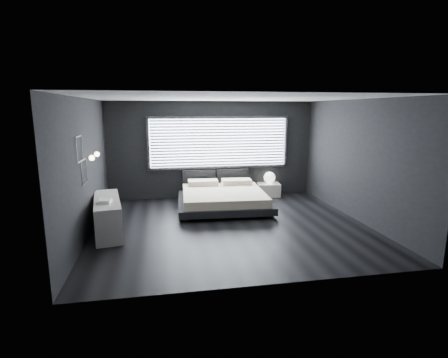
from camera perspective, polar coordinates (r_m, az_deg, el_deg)
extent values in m
plane|color=black|center=(7.93, 1.12, -7.59)|extent=(6.00, 6.00, 0.00)
plane|color=silver|center=(7.51, 1.21, 13.07)|extent=(6.00, 6.00, 0.00)
cube|color=black|center=(10.28, -1.92, 4.79)|extent=(6.00, 0.04, 2.80)
cube|color=black|center=(4.98, 7.52, -2.39)|extent=(6.00, 0.04, 2.80)
cube|color=black|center=(7.59, -21.63, 1.65)|extent=(0.04, 5.50, 2.80)
cube|color=black|center=(8.70, 20.93, 2.85)|extent=(0.04, 5.50, 2.80)
cube|color=white|center=(10.27, -0.81, 5.97)|extent=(4.00, 0.02, 1.38)
cube|color=#47474C|center=(10.10, -12.32, 5.62)|extent=(0.06, 0.08, 1.48)
cube|color=#47474C|center=(10.77, 10.05, 6.05)|extent=(0.06, 0.08, 1.48)
cube|color=#47474C|center=(10.20, -0.79, 10.04)|extent=(4.14, 0.08, 0.06)
cube|color=#47474C|center=(10.33, -0.77, 1.92)|extent=(4.14, 0.08, 0.06)
cube|color=silver|center=(10.21, -0.75, 5.94)|extent=(3.94, 0.03, 1.32)
cube|color=black|center=(10.25, -4.11, 0.05)|extent=(0.96, 0.16, 0.52)
cube|color=black|center=(10.40, 1.37, 0.24)|extent=(0.96, 0.16, 0.52)
cylinder|color=silver|center=(7.60, -21.30, 3.21)|extent=(0.10, 0.02, 0.02)
sphere|color=#FFE5B7|center=(7.59, -20.78, 3.24)|extent=(0.11, 0.11, 0.11)
cylinder|color=silver|center=(8.19, -20.53, 3.80)|extent=(0.10, 0.02, 0.02)
sphere|color=#FFE5B7|center=(8.17, -20.05, 3.82)|extent=(0.11, 0.11, 0.11)
cube|color=#47474C|center=(6.97, -22.68, 6.42)|extent=(0.01, 0.46, 0.02)
cube|color=#47474C|center=(7.02, -22.40, 2.68)|extent=(0.01, 0.46, 0.02)
cube|color=#47474C|center=(7.22, -22.17, 4.76)|extent=(0.01, 0.02, 0.46)
cube|color=#47474C|center=(6.77, -22.94, 4.31)|extent=(0.01, 0.02, 0.46)
cube|color=#47474C|center=(7.26, -22.00, 2.90)|extent=(0.01, 0.46, 0.02)
cube|color=#47474C|center=(7.34, -21.73, -0.66)|extent=(0.01, 0.46, 0.02)
cube|color=#47474C|center=(7.52, -21.53, 1.42)|extent=(0.01, 0.02, 0.46)
cube|color=#47474C|center=(7.08, -22.22, 0.78)|extent=(0.01, 0.02, 0.46)
cube|color=black|center=(8.31, -6.31, -6.45)|extent=(0.13, 0.13, 0.09)
cube|color=black|center=(8.57, 7.40, -5.92)|extent=(0.13, 0.13, 0.09)
cube|color=black|center=(10.05, -6.48, -3.31)|extent=(0.13, 0.13, 0.09)
cube|color=black|center=(10.27, 4.89, -2.96)|extent=(0.13, 0.13, 0.09)
cube|color=black|center=(9.21, -0.11, -3.78)|extent=(2.46, 2.36, 0.17)
cube|color=beige|center=(9.16, -0.11, -2.63)|extent=(2.20, 2.20, 0.21)
cube|color=beige|center=(9.88, -3.45, -0.56)|extent=(0.85, 0.49, 0.14)
cube|color=beige|center=(9.99, 2.04, -0.42)|extent=(0.85, 0.49, 0.14)
cube|color=white|center=(10.62, 7.24, -1.70)|extent=(0.71, 0.62, 0.38)
sphere|color=white|center=(10.58, 7.43, 0.24)|extent=(0.34, 0.34, 0.34)
cube|color=white|center=(7.83, -18.45, -5.65)|extent=(0.78, 1.87, 0.73)
cube|color=#47474C|center=(7.83, -16.56, -5.53)|extent=(0.28, 1.78, 0.71)
cube|color=white|center=(7.44, -18.93, -3.49)|extent=(0.28, 0.35, 0.04)
cube|color=white|center=(7.41, -18.90, -3.27)|extent=(0.23, 0.30, 0.03)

